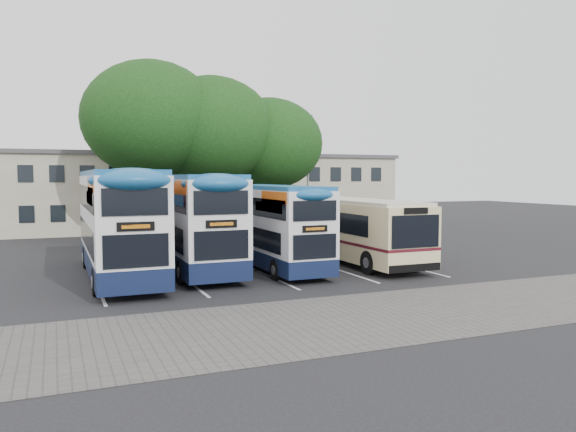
# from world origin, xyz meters

# --- Properties ---
(ground) EXTENTS (120.00, 120.00, 0.00)m
(ground) POSITION_xyz_m (0.00, 0.00, 0.00)
(ground) COLOR black
(ground) RESTS_ON ground
(paving_strip) EXTENTS (40.00, 6.00, 0.01)m
(paving_strip) POSITION_xyz_m (-2.00, -5.00, 0.01)
(paving_strip) COLOR #595654
(paving_strip) RESTS_ON ground
(bay_lines) EXTENTS (14.12, 11.00, 0.01)m
(bay_lines) POSITION_xyz_m (-3.75, 5.00, 0.01)
(bay_lines) COLOR silver
(bay_lines) RESTS_ON ground
(depot_building) EXTENTS (32.40, 8.40, 6.20)m
(depot_building) POSITION_xyz_m (0.00, 26.99, 3.15)
(depot_building) COLOR #A79E86
(depot_building) RESTS_ON ground
(lamp_post) EXTENTS (0.25, 1.05, 9.06)m
(lamp_post) POSITION_xyz_m (6.00, 19.97, 5.08)
(lamp_post) COLOR gray
(lamp_post) RESTS_ON ground
(tree_left) EXTENTS (8.88, 8.88, 11.79)m
(tree_left) POSITION_xyz_m (-6.28, 17.66, 8.00)
(tree_left) COLOR black
(tree_left) RESTS_ON ground
(tree_mid) EXTENTS (8.59, 8.59, 11.07)m
(tree_mid) POSITION_xyz_m (-2.26, 17.70, 7.40)
(tree_mid) COLOR black
(tree_mid) RESTS_ON ground
(tree_right) EXTENTS (7.67, 7.67, 9.92)m
(tree_right) POSITION_xyz_m (2.14, 18.24, 6.64)
(tree_right) COLOR black
(tree_right) RESTS_ON ground
(bus_dd_left) EXTENTS (2.63, 10.87, 4.53)m
(bus_dd_left) POSITION_xyz_m (-9.74, 4.98, 2.49)
(bus_dd_left) COLOR #101A3B
(bus_dd_left) RESTS_ON ground
(bus_dd_mid) EXTENTS (2.54, 10.49, 4.37)m
(bus_dd_mid) POSITION_xyz_m (-6.51, 5.76, 2.41)
(bus_dd_mid) COLOR #101A3B
(bus_dd_mid) RESTS_ON ground
(bus_dd_right) EXTENTS (2.26, 9.33, 3.88)m
(bus_dd_right) POSITION_xyz_m (-2.83, 4.81, 2.14)
(bus_dd_right) COLOR #101A3B
(bus_dd_right) RESTS_ON ground
(bus_single) EXTENTS (2.70, 10.62, 3.17)m
(bus_single) POSITION_xyz_m (1.63, 5.14, 1.79)
(bus_single) COLOR beige
(bus_single) RESTS_ON ground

